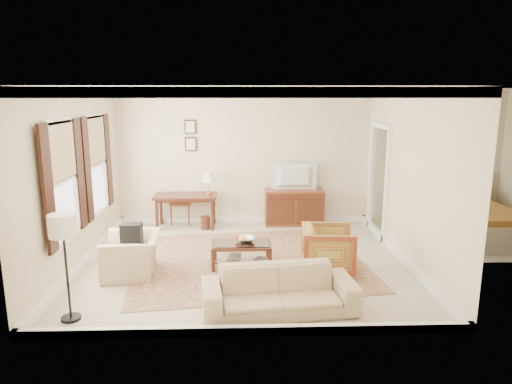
{
  "coord_description": "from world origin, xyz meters",
  "views": [
    {
      "loc": [
        -0.05,
        -7.41,
        2.82
      ],
      "look_at": [
        0.2,
        0.3,
        1.15
      ],
      "focal_mm": 32.0,
      "sensor_mm": 36.0,
      "label": 1
    }
  ],
  "objects": [
    {
      "name": "window_front",
      "position": [
        -2.7,
        -0.7,
        1.55
      ],
      "size": [
        0.12,
        1.56,
        1.8
      ],
      "primitive_type": null,
      "color": "#CCB284",
      "rests_on": "room_shell"
    },
    {
      "name": "sideboard",
      "position": [
        1.09,
        2.23,
        0.39
      ],
      "size": [
        1.27,
        0.49,
        0.78
      ],
      "primitive_type": "cube",
      "color": "brown",
      "rests_on": "room_shell"
    },
    {
      "name": "coffee_table",
      "position": [
        -0.06,
        -0.22,
        0.31
      ],
      "size": [
        0.98,
        0.57,
        0.41
      ],
      "rotation": [
        0.0,
        0.0,
        0.01
      ],
      "color": "#411E12",
      "rests_on": "room_shell"
    },
    {
      "name": "sofa",
      "position": [
        0.43,
        -1.86,
        0.39
      ],
      "size": [
        2.05,
        0.8,
        0.78
      ],
      "primitive_type": "imported",
      "rotation": [
        0.0,
        0.0,
        0.11
      ],
      "color": "tan",
      "rests_on": "room_shell"
    },
    {
      "name": "doorway",
      "position": [
        2.71,
        1.5,
        1.08
      ],
      "size": [
        0.1,
        1.12,
        2.25
      ],
      "primitive_type": null,
      "color": "white",
      "rests_on": "room_shell"
    },
    {
      "name": "desk_chair",
      "position": [
        -1.39,
        2.42,
        0.53
      ],
      "size": [
        0.5,
        0.5,
        1.05
      ],
      "primitive_type": null,
      "rotation": [
        0.0,
        0.0,
        0.13
      ],
      "color": "brown",
      "rests_on": "room_shell"
    },
    {
      "name": "desk_lamp",
      "position": [
        -0.74,
        2.07,
        0.97
      ],
      "size": [
        0.32,
        0.32,
        0.5
      ],
      "primitive_type": null,
      "color": "silver",
      "rests_on": "writing_desk"
    },
    {
      "name": "framed_prints",
      "position": [
        -1.14,
        2.47,
        1.94
      ],
      "size": [
        0.25,
        0.04,
        0.68
      ],
      "primitive_type": null,
      "color": "#411E12",
      "rests_on": "room_shell"
    },
    {
      "name": "backpack",
      "position": [
        -1.79,
        -0.46,
        0.67
      ],
      "size": [
        0.26,
        0.34,
        0.4
      ],
      "primitive_type": "cube",
      "rotation": [
        0.0,
        0.0,
        -1.45
      ],
      "color": "black",
      "rests_on": "club_armchair"
    },
    {
      "name": "writing_desk",
      "position": [
        -1.24,
        2.07,
        0.61
      ],
      "size": [
        1.31,
        0.66,
        0.72
      ],
      "color": "#411E12",
      "rests_on": "room_shell"
    },
    {
      "name": "window_rear",
      "position": [
        -2.7,
        0.9,
        1.55
      ],
      "size": [
        0.12,
        1.56,
        1.8
      ],
      "primitive_type": null,
      "color": "#CCB284",
      "rests_on": "room_shell"
    },
    {
      "name": "striped_armchair",
      "position": [
        1.33,
        -0.52,
        0.41
      ],
      "size": [
        0.83,
        0.87,
        0.83
      ],
      "primitive_type": "imported",
      "rotation": [
        0.0,
        0.0,
        1.47
      ],
      "color": "brown",
      "rests_on": "room_shell"
    },
    {
      "name": "room_shell",
      "position": [
        0.0,
        0.0,
        2.47
      ],
      "size": [
        5.51,
        5.01,
        2.91
      ],
      "color": "beige",
      "rests_on": "ground"
    },
    {
      "name": "book_a",
      "position": [
        -0.28,
        -0.17,
        0.16
      ],
      "size": [
        0.28,
        0.06,
        0.38
      ],
      "primitive_type": "imported",
      "rotation": [
        0.0,
        0.0,
        -0.08
      ],
      "color": "brown",
      "rests_on": "coffee_table"
    },
    {
      "name": "book_b",
      "position": [
        0.15,
        -0.33,
        0.16
      ],
      "size": [
        0.26,
        0.15,
        0.38
      ],
      "primitive_type": "imported",
      "rotation": [
        0.0,
        0.0,
        -0.46
      ],
      "color": "brown",
      "rests_on": "coffee_table"
    },
    {
      "name": "rug",
      "position": [
        0.06,
        -0.0,
        0.01
      ],
      "size": [
        4.19,
        3.71,
        0.01
      ],
      "primitive_type": "cube",
      "rotation": [
        0.0,
        0.0,
        0.12
      ],
      "color": "#5B2B1E",
      "rests_on": "room_shell"
    },
    {
      "name": "club_armchair",
      "position": [
        -1.79,
        -0.51,
        0.43
      ],
      "size": [
        0.71,
        1.03,
        0.86
      ],
      "primitive_type": "imported",
      "rotation": [
        0.0,
        0.0,
        -1.49
      ],
      "color": "tan",
      "rests_on": "room_shell"
    },
    {
      "name": "fruit_bowl",
      "position": [
        0.02,
        -0.18,
        0.46
      ],
      "size": [
        0.42,
        0.42,
        0.1
      ],
      "primitive_type": "imported",
      "color": "silver",
      "rests_on": "coffee_table"
    },
    {
      "name": "annex_bedroom",
      "position": [
        4.49,
        1.15,
        0.34
      ],
      "size": [
        3.0,
        2.7,
        2.9
      ],
      "color": "beige",
      "rests_on": "ground"
    },
    {
      "name": "floor_lamp",
      "position": [
        -2.23,
        -2.0,
        1.14
      ],
      "size": [
        0.34,
        0.34,
        1.39
      ],
      "color": "black",
      "rests_on": "room_shell"
    },
    {
      "name": "tv",
      "position": [
        1.09,
        2.21,
        1.25
      ],
      "size": [
        0.94,
        0.54,
        0.12
      ],
      "primitive_type": "imported",
      "rotation": [
        0.0,
        0.0,
        3.14
      ],
      "color": "black",
      "rests_on": "sideboard"
    }
  ]
}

